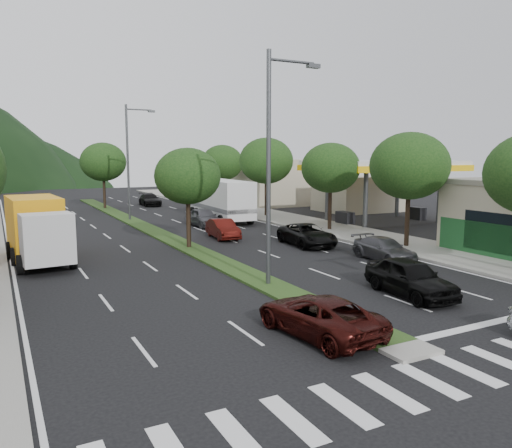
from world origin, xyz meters
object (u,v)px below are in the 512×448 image
streetlight_near (273,157)px  tree_r_b (409,166)px  tree_r_e (222,163)px  car_queue_e (204,217)px  tree_r_c (331,168)px  streetlight_mid (130,157)px  car_queue_a (410,277)px  tree_med_far (103,162)px  car_queue_b (384,249)px  car_queue_f (150,200)px  car_queue_d (307,235)px  box_truck (37,232)px  motorhome (221,199)px  car_queue_c (223,229)px  tree_med_near (188,176)px  suv_maroon (319,315)px  tree_r_d (266,161)px

streetlight_near → tree_r_b: bearing=18.7°
tree_r_e → streetlight_near: (-11.79, -32.00, 0.69)m
car_queue_e → tree_r_c: bearing=-41.9°
streetlight_mid → car_queue_a: 29.69m
tree_r_e → tree_med_far: size_ratio=0.97×
car_queue_b → car_queue_f: 35.75m
tree_r_c → streetlight_mid: streetlight_mid is taller
car_queue_d → box_truck: box_truck is taller
car_queue_d → motorhome: bearing=94.9°
car_queue_c → tree_med_near: bearing=-137.0°
tree_med_near → car_queue_c: (3.42, 2.58, -3.77)m
tree_r_c → suv_maroon: 22.88m
streetlight_near → car_queue_f: streetlight_near is taller
car_queue_a → car_queue_e: size_ratio=1.02×
streetlight_mid → suv_maroon: 31.44m
car_queue_a → car_queue_d: size_ratio=0.91×
box_truck → tree_r_d: bearing=-154.0°
tree_r_c → car_queue_e: size_ratio=1.49×
tree_r_b → car_queue_f: tree_r_b is taller
car_queue_d → box_truck: 15.74m
tree_r_c → car_queue_f: (-6.69, 25.40, -4.07)m
suv_maroon → car_queue_f: 43.93m
tree_r_c → car_queue_d: (-4.97, -4.42, -4.06)m
car_queue_d → tree_r_e: bearing=83.8°
tree_med_far → streetlight_near: (0.21, -36.00, 0.58)m
tree_r_c → tree_med_far: size_ratio=0.93×
tree_med_far → car_queue_d: bearing=-76.1°
car_queue_f → motorhome: 16.18m
car_queue_c → car_queue_f: bearing=91.7°
box_truck → car_queue_b: bearing=149.4°
motorhome → tree_r_b: bearing=-72.3°
tree_r_b → tree_med_near: tree_r_b is taller
tree_r_e → tree_med_near: size_ratio=1.11×
streetlight_mid → car_queue_c: streetlight_mid is taller
tree_r_b → car_queue_b: bearing=-149.5°
tree_med_far → motorhome: bearing=-64.0°
tree_med_near → streetlight_mid: 15.05m
car_queue_a → streetlight_mid: bearing=104.3°
car_queue_e → car_queue_a: bearing=-90.7°
tree_r_b → car_queue_a: tree_r_b is taller
tree_med_near → suv_maroon: (-1.51, -16.00, -3.79)m
tree_med_near → car_queue_b: bearing=-45.0°
motorhome → streetlight_near: bearing=-105.9°
tree_med_near → tree_med_far: bearing=90.0°
tree_r_e → suv_maroon: size_ratio=1.45×
tree_r_b → box_truck: bearing=163.5°
tree_med_near → streetlight_mid: bearing=89.2°
car_queue_c → motorhome: motorhome is taller
streetlight_mid → car_queue_c: 13.75m
tree_r_b → car_queue_a: bearing=-133.6°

